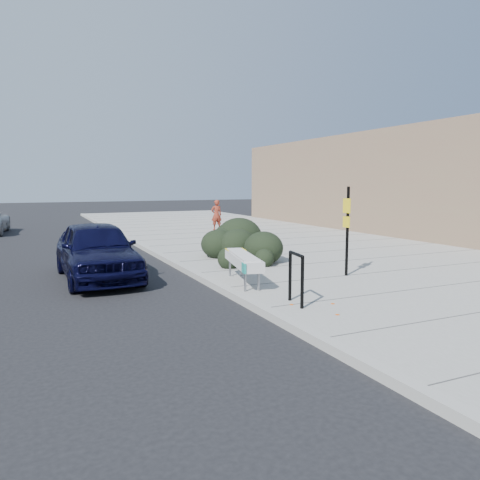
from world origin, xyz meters
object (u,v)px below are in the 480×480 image
Objects in this scene: bench at (243,260)px; sedan_navy at (97,250)px; bike_rack at (296,273)px; pedestrian at (216,215)px; sign_post at (347,225)px.

sedan_navy is (-3.10, 2.77, 0.08)m from bench.
bike_rack is at bearing -75.07° from bench.
bike_rack is 15.56m from pedestrian.
sign_post reaches higher than sedan_navy.
sign_post is at bearing 45.52° from bike_rack.
sign_post is at bearing -28.68° from sedan_navy.
sign_post is 0.51× the size of sedan_navy.
pedestrian reaches higher than bike_rack.
pedestrian is (4.38, 12.65, 0.23)m from bench.
bench is 4.16m from sedan_navy.
sign_post reaches higher than bike_rack.
bike_rack is 0.23× the size of sedan_navy.
pedestrian is at bearing 79.07° from sign_post.
pedestrian is at bearing 83.93° from bike_rack.
bench is 1.51× the size of pedestrian.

